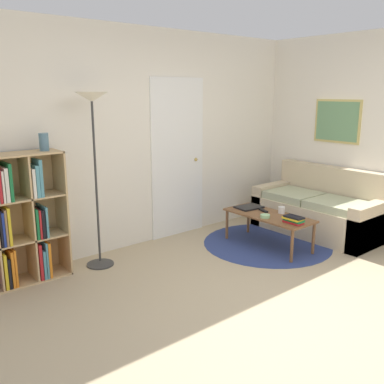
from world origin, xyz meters
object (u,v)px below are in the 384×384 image
at_px(couch, 320,211).
at_px(cup, 282,210).
at_px(vase_on_shelf, 44,142).
at_px(floor_lamp, 93,121).
at_px(bowl, 265,216).
at_px(bookshelf, 5,224).
at_px(laptop, 249,207).
at_px(coffee_table, 269,218).

distance_m(couch, cup, 0.82).
relative_size(couch, vase_on_shelf, 9.42).
height_order(floor_lamp, bowl, floor_lamp).
height_order(bookshelf, cup, bookshelf).
height_order(laptop, cup, cup).
relative_size(laptop, bowl, 3.08).
relative_size(floor_lamp, laptop, 5.31).
relative_size(couch, cup, 19.89).
bearing_deg(bowl, couch, -1.02).
bearing_deg(bookshelf, bowl, -20.11).
height_order(coffee_table, vase_on_shelf, vase_on_shelf).
bearing_deg(vase_on_shelf, bowl, -23.71).
xyz_separation_m(bookshelf, couch, (3.76, -0.99, -0.33)).
bearing_deg(bowl, bookshelf, 159.89).
height_order(floor_lamp, couch, floor_lamp).
height_order(floor_lamp, coffee_table, floor_lamp).
bearing_deg(couch, laptop, 154.71).
bearing_deg(laptop, cup, -73.92).
distance_m(laptop, vase_on_shelf, 2.63).
height_order(bowl, vase_on_shelf, vase_on_shelf).
distance_m(laptop, bowl, 0.45).
distance_m(coffee_table, cup, 0.19).
bearing_deg(vase_on_shelf, bookshelf, 179.83).
relative_size(floor_lamp, cup, 22.46).
bearing_deg(cup, coffee_table, 157.60).
bearing_deg(floor_lamp, cup, -22.75).
bearing_deg(vase_on_shelf, cup, -21.25).
bearing_deg(laptop, floor_lamp, 167.39).
height_order(bowl, cup, cup).
bearing_deg(coffee_table, bookshelf, 161.93).
height_order(bookshelf, bowl, bookshelf).
xyz_separation_m(bookshelf, laptop, (2.83, -0.55, -0.21)).
distance_m(laptop, cup, 0.44).
relative_size(bookshelf, couch, 0.78).
xyz_separation_m(coffee_table, bowl, (-0.14, -0.06, 0.06)).
relative_size(couch, coffee_table, 1.48).
height_order(coffee_table, laptop, laptop).
height_order(bookshelf, couch, bookshelf).
distance_m(bookshelf, cup, 3.11).
relative_size(coffee_table, cup, 13.39).
relative_size(bowl, cup, 1.37).
relative_size(floor_lamp, coffee_table, 1.68).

